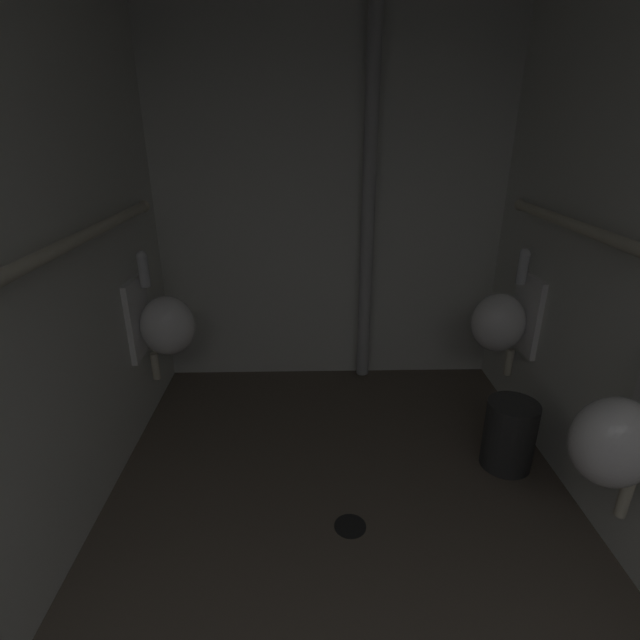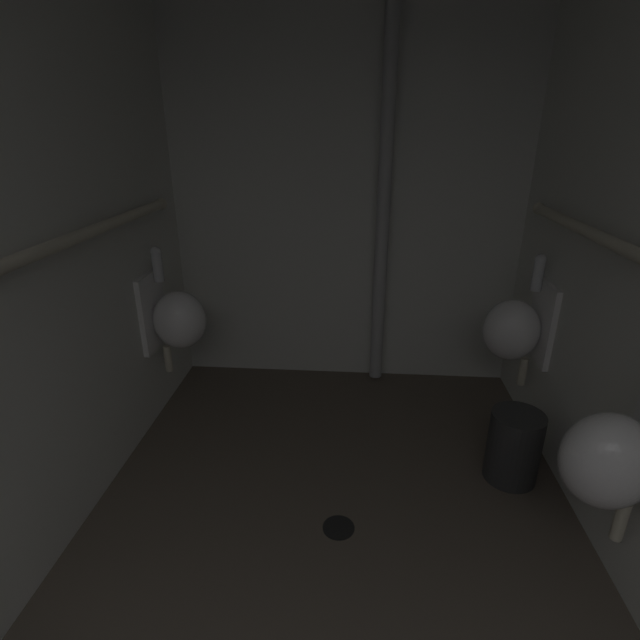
# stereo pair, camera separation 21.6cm
# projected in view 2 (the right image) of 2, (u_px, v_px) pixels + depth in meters

# --- Properties ---
(floor) EXTENTS (2.31, 3.38, 0.08)m
(floor) POSITION_uv_depth(u_px,v_px,m) (329.00, 573.00, 1.93)
(floor) COLOR brown
(floor) RESTS_ON ground
(wall_back) EXTENTS (2.31, 0.06, 2.40)m
(wall_back) POSITION_uv_depth(u_px,v_px,m) (346.00, 199.00, 3.00)
(wall_back) COLOR silver
(wall_back) RESTS_ON ground
(urinal_left_mid) EXTENTS (0.32, 0.30, 0.76)m
(urinal_left_mid) POSITION_uv_depth(u_px,v_px,m) (176.00, 318.00, 2.75)
(urinal_left_mid) COLOR white
(urinal_right_mid) EXTENTS (0.32, 0.30, 0.76)m
(urinal_right_mid) POSITION_uv_depth(u_px,v_px,m) (615.00, 458.00, 1.59)
(urinal_right_mid) COLOR white
(urinal_right_far) EXTENTS (0.32, 0.30, 0.76)m
(urinal_right_far) POSITION_uv_depth(u_px,v_px,m) (516.00, 328.00, 2.61)
(urinal_right_far) COLOR white
(supply_pipe_left) EXTENTS (0.06, 2.62, 0.06)m
(supply_pipe_left) POSITION_uv_depth(u_px,v_px,m) (6.00, 265.00, 1.53)
(supply_pipe_left) COLOR beige
(standpipe_back_wall) EXTENTS (0.08, 0.08, 2.35)m
(standpipe_back_wall) POSITION_uv_depth(u_px,v_px,m) (384.00, 202.00, 2.88)
(standpipe_back_wall) COLOR #B2B2B2
(standpipe_back_wall) RESTS_ON ground
(floor_drain) EXTENTS (0.14, 0.14, 0.01)m
(floor_drain) POSITION_uv_depth(u_px,v_px,m) (339.00, 527.00, 2.09)
(floor_drain) COLOR black
(floor_drain) RESTS_ON ground
(waste_bin) EXTENTS (0.25, 0.25, 0.36)m
(waste_bin) POSITION_uv_depth(u_px,v_px,m) (514.00, 446.00, 2.33)
(waste_bin) COLOR #2D2D2D
(waste_bin) RESTS_ON ground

